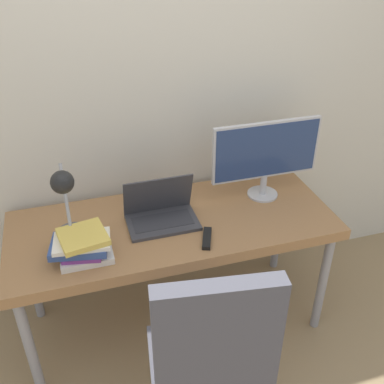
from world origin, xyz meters
name	(u,v)px	position (x,y,z in m)	size (l,w,h in m)	color
ground_plane	(192,365)	(0.00, 0.00, 0.00)	(12.00, 12.00, 0.00)	#937A56
wall_back	(151,90)	(0.00, 0.74, 1.30)	(8.00, 0.05, 2.60)	beige
desk	(173,231)	(0.00, 0.34, 0.67)	(1.68, 0.68, 0.73)	#996B42
laptop	(161,213)	(-0.06, 0.36, 0.78)	(0.36, 0.24, 0.24)	#38383D
monitor	(266,154)	(0.55, 0.44, 0.99)	(0.61, 0.17, 0.44)	#B7B7BC
desk_lamp	(65,197)	(-0.51, 0.25, 1.03)	(0.15, 0.30, 0.45)	#4C4C51
office_chair	(210,364)	(-0.06, -0.45, 0.61)	(0.56, 0.56, 1.11)	black
book_stack	(83,246)	(-0.47, 0.17, 0.80)	(0.29, 0.24, 0.13)	silver
tv_remote	(207,238)	(0.12, 0.13, 0.74)	(0.10, 0.17, 0.02)	black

